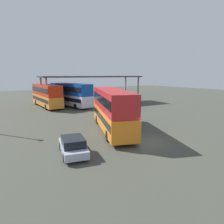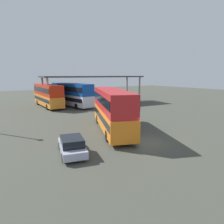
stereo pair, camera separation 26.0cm
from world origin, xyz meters
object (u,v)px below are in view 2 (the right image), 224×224
(double_decker_mid_row, at_px, (72,94))
(double_decker_main, at_px, (112,108))
(double_decker_near_canopy, at_px, (48,95))
(parked_hatchback, at_px, (72,146))

(double_decker_mid_row, bearing_deg, double_decker_main, 162.55)
(double_decker_main, distance_m, double_decker_mid_row, 18.54)
(double_decker_main, height_order, double_decker_near_canopy, double_decker_main)
(double_decker_main, bearing_deg, parked_hatchback, 144.49)
(double_decker_mid_row, bearing_deg, double_decker_near_canopy, 56.50)
(parked_hatchback, relative_size, double_decker_near_canopy, 0.37)
(double_decker_main, relative_size, double_decker_mid_row, 0.98)
(parked_hatchback, xyz_separation_m, double_decker_mid_row, (9.13, 22.15, 1.69))
(parked_hatchback, bearing_deg, double_decker_mid_row, -8.29)
(double_decker_main, relative_size, double_decker_near_canopy, 1.00)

